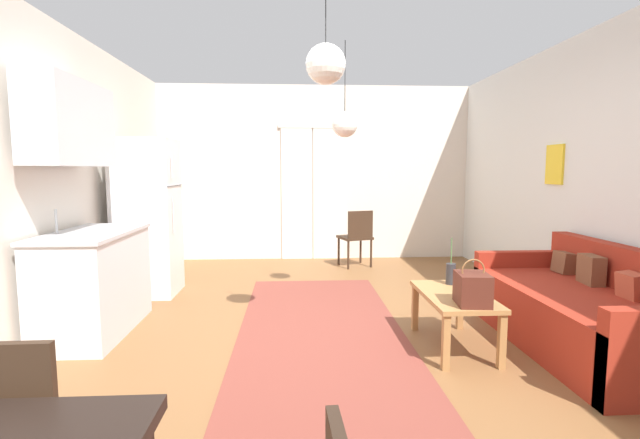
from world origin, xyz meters
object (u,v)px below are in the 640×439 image
(bamboo_vase, at_px, (451,274))
(pendant_lamp_near, at_px, (326,64))
(pendant_lamp_far, at_px, (345,124))
(handbag, at_px, (473,289))
(coffee_table, at_px, (454,301))
(accent_chair, at_px, (357,235))
(couch, at_px, (589,314))
(refrigerator, at_px, (148,217))

(bamboo_vase, distance_m, pendant_lamp_near, 1.99)
(bamboo_vase, bearing_deg, pendant_lamp_far, 128.97)
(handbag, xyz_separation_m, pendant_lamp_near, (-1.04, 0.32, 1.62))
(coffee_table, relative_size, bamboo_vase, 2.25)
(accent_chair, relative_size, pendant_lamp_far, 0.86)
(couch, height_order, pendant_lamp_far, pendant_lamp_far)
(coffee_table, distance_m, accent_chair, 3.04)
(handbag, relative_size, accent_chair, 0.41)
(couch, bearing_deg, handbag, -168.63)
(pendant_lamp_near, xyz_separation_m, pendant_lamp_far, (0.28, 1.25, -0.31))
(bamboo_vase, bearing_deg, coffee_table, -102.99)
(couch, bearing_deg, pendant_lamp_far, 142.46)
(handbag, bearing_deg, bamboo_vase, 85.61)
(couch, xyz_separation_m, bamboo_vase, (-0.98, 0.38, 0.25))
(pendant_lamp_near, relative_size, pendant_lamp_far, 0.69)
(coffee_table, bearing_deg, pendant_lamp_near, 178.30)
(coffee_table, bearing_deg, bamboo_vase, 77.01)
(coffee_table, xyz_separation_m, pendant_lamp_far, (-0.73, 1.28, 1.49))
(bamboo_vase, height_order, handbag, bamboo_vase)
(handbag, distance_m, refrigerator, 3.57)
(bamboo_vase, height_order, pendant_lamp_far, pendant_lamp_far)
(coffee_table, bearing_deg, couch, -4.75)
(coffee_table, xyz_separation_m, handbag, (0.02, -0.29, 0.18))
(refrigerator, bearing_deg, coffee_table, -31.10)
(handbag, xyz_separation_m, refrigerator, (-2.91, 2.04, 0.32))
(bamboo_vase, bearing_deg, refrigerator, 153.84)
(refrigerator, bearing_deg, handbag, -34.95)
(refrigerator, distance_m, pendant_lamp_near, 2.86)
(refrigerator, bearing_deg, bamboo_vase, -26.16)
(pendant_lamp_far, bearing_deg, handbag, -64.36)
(coffee_table, relative_size, pendant_lamp_far, 0.93)
(coffee_table, relative_size, refrigerator, 0.51)
(coffee_table, bearing_deg, pendant_lamp_far, 119.79)
(couch, height_order, handbag, couch)
(couch, bearing_deg, refrigerator, 155.06)
(coffee_table, relative_size, accent_chair, 1.09)
(pendant_lamp_far, bearing_deg, couch, -37.54)
(refrigerator, height_order, pendant_lamp_near, pendant_lamp_near)
(bamboo_vase, relative_size, accent_chair, 0.48)
(handbag, xyz_separation_m, pendant_lamp_far, (-0.75, 1.57, 1.31))
(refrigerator, bearing_deg, couch, -24.94)
(accent_chair, bearing_deg, pendant_lamp_far, 59.88)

